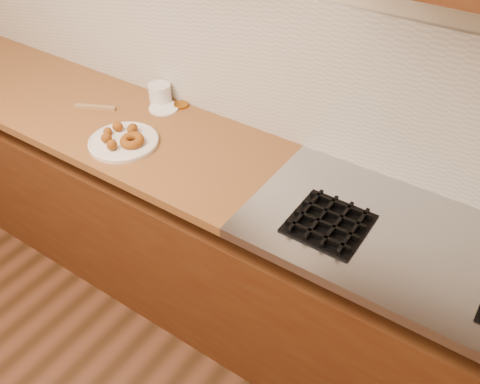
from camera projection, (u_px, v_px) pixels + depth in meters
The scene contains 13 objects.
wall_back at pixel (206, 12), 2.05m from camera, with size 4.00×0.02×2.70m, color #BCAD91.
base_cabinet at pixel (176, 227), 2.47m from camera, with size 3.60×0.60×0.77m, color #492810.
butcher_block at pixel (63, 101), 2.43m from camera, with size 2.30×0.62×0.04m, color brown.
stovetop at pixel (436, 255), 1.67m from camera, with size 1.30×0.62×0.04m, color #9EA0A5.
backsplash at pixel (206, 48), 2.14m from camera, with size 3.60×0.02×0.60m, color #BCB7AA.
burner_grates at pixel (422, 261), 1.61m from camera, with size 0.91×0.26×0.03m.
donut_plate at pixel (124, 142), 2.12m from camera, with size 0.29×0.29×0.02m, color silver.
ring_donut at pixel (132, 140), 2.08m from camera, with size 0.10×0.10×0.03m, color brown.
fried_dough_chunks at pixel (117, 134), 2.11m from camera, with size 0.14×0.19×0.04m.
plastic_tub at pixel (160, 93), 2.36m from camera, with size 0.10×0.10×0.09m, color silver.
tub_lid at pixel (164, 108), 2.34m from camera, with size 0.14×0.14×0.01m, color white.
brass_jar_lid at pixel (181, 105), 2.35m from camera, with size 0.07×0.07×0.01m, color #AD691A.
wooden_utensil at pixel (95, 107), 2.34m from camera, with size 0.19×0.02×0.02m, color olive.
Camera 1 is at (1.25, 0.38, 2.11)m, focal length 38.00 mm.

